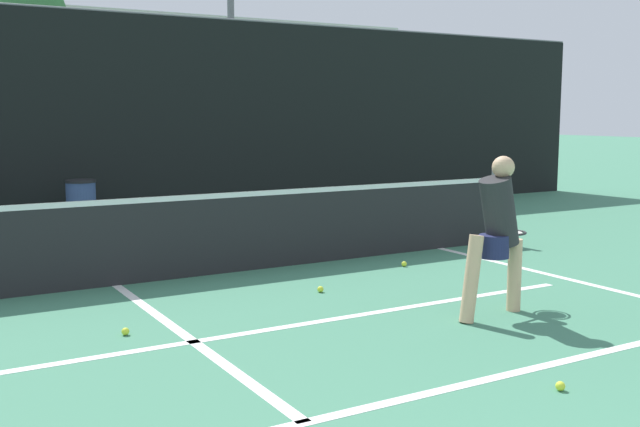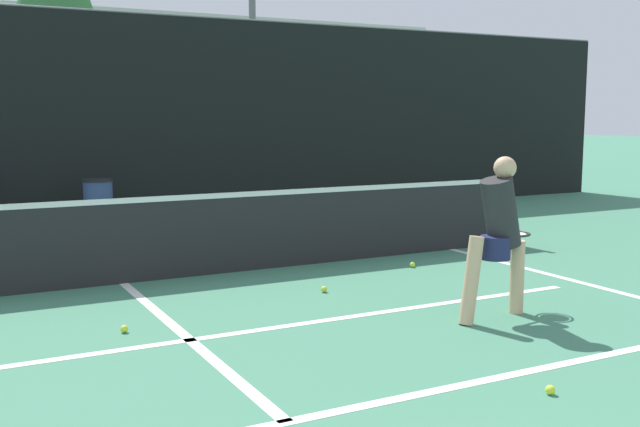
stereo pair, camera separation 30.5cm
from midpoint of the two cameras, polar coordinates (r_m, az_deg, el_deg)
court_baseline_near at (r=4.71m, az=-3.11°, el=-15.63°), size 11.00×0.10×0.01m
court_service_line at (r=6.34m, az=-10.99°, el=-9.57°), size 8.25×0.10×0.01m
court_center_mark at (r=6.56m, az=-11.69°, el=-9.01°), size 0.10×4.23×0.01m
court_sideline_right at (r=9.01m, az=16.72°, el=-4.62°), size 0.10×5.23×0.01m
net at (r=8.44m, az=-16.39°, el=-1.91°), size 11.09×0.09×1.07m
fence_back at (r=12.97m, az=-21.70°, el=6.71°), size 24.00×0.06×3.57m
player_practicing at (r=7.02m, az=12.14°, el=-1.21°), size 1.09×0.64×1.49m
tennis_ball_scattered_3 at (r=7.89m, az=-1.08°, el=-5.80°), size 0.07×0.07×0.07m
tennis_ball_scattered_6 at (r=5.40m, az=16.27°, el=-12.52°), size 0.07×0.07×0.07m
tennis_ball_scattered_7 at (r=9.23m, az=5.49°, el=-3.85°), size 0.07×0.07×0.07m
tennis_ball_scattered_10 at (r=6.65m, az=-15.90°, el=-8.65°), size 0.07×0.07×0.07m
trash_bin at (r=12.40m, az=-18.40°, el=0.54°), size 0.47×0.47×0.83m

